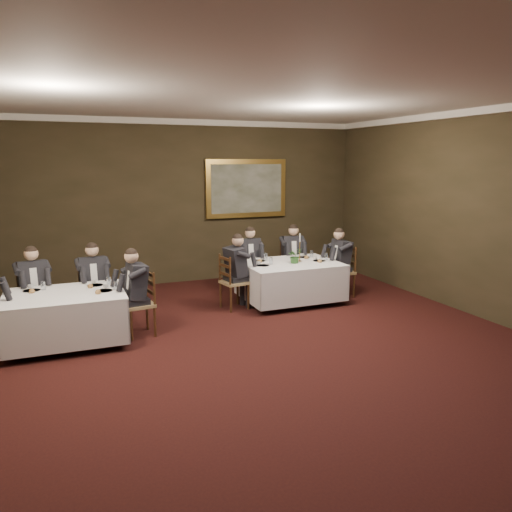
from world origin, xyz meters
TOP-DOWN VIEW (x-y plane):
  - ground at (0.00, 0.00)m, footprint 10.00×10.00m
  - ceiling at (0.00, 0.00)m, footprint 8.00×10.00m
  - back_wall at (0.00, 5.00)m, footprint 8.00×0.10m
  - crown_molding at (0.00, 0.00)m, footprint 8.00×10.00m
  - table_main at (1.40, 2.63)m, footprint 1.79×1.37m
  - table_second at (-2.59, 1.85)m, footprint 1.69×1.29m
  - chair_main_backleft at (0.92, 3.55)m, footprint 0.46×0.45m
  - diner_main_backleft at (0.92, 3.54)m, footprint 0.44×0.50m
  - chair_main_backright at (1.88, 3.55)m, footprint 0.50×0.48m
  - diner_main_backright at (1.88, 3.54)m, footprint 0.47×0.54m
  - chair_main_endleft at (0.27, 2.63)m, footprint 0.49×0.51m
  - diner_main_endleft at (0.28, 2.63)m, footprint 0.54×0.48m
  - chair_main_endright at (2.54, 2.64)m, footprint 0.43×0.45m
  - diner_main_endright at (2.52, 2.64)m, footprint 0.48×0.42m
  - chair_sec_backleft at (-3.03, 2.71)m, footprint 0.51×0.50m
  - diner_sec_backleft at (-3.03, 2.70)m, footprint 0.48×0.55m
  - chair_sec_backright at (-2.13, 2.70)m, footprint 0.47×0.45m
  - diner_sec_backright at (-2.13, 2.69)m, footprint 0.44×0.51m
  - chair_sec_endright at (-1.53, 1.84)m, footprint 0.47×0.49m
  - diner_sec_endright at (-1.54, 1.83)m, footprint 0.53×0.46m
  - centerpiece at (1.45, 2.55)m, footprint 0.33×0.30m
  - candlestick at (1.61, 2.67)m, footprint 0.08×0.08m
  - place_setting_table_main at (0.97, 3.03)m, footprint 0.33×0.31m
  - place_setting_table_second at (-2.98, 2.23)m, footprint 0.33×0.31m
  - painting at (1.40, 4.94)m, footprint 1.90×0.09m

SIDE VIEW (x-z plane):
  - ground at x=0.00m, z-range 0.00..0.00m
  - chair_main_backleft at x=0.92m, z-range -0.22..0.78m
  - chair_main_backright at x=1.88m, z-range -0.22..0.78m
  - chair_main_endleft at x=0.27m, z-range -0.22..0.78m
  - chair_main_endright at x=2.54m, z-range -0.22..0.78m
  - chair_sec_backleft at x=-3.03m, z-range -0.22..0.78m
  - chair_sec_backright at x=-2.13m, z-range -0.22..0.78m
  - chair_sec_endright at x=-1.53m, z-range -0.22..0.78m
  - table_second at x=-2.59m, z-range 0.12..0.78m
  - table_main at x=1.40m, z-range 0.12..0.78m
  - diner_main_backleft at x=0.92m, z-range -0.16..1.19m
  - diner_main_backright at x=1.88m, z-range -0.16..1.19m
  - diner_main_endleft at x=0.28m, z-range -0.16..1.19m
  - diner_main_endright at x=2.52m, z-range -0.16..1.19m
  - diner_sec_backleft at x=-3.03m, z-range -0.16..1.19m
  - diner_sec_backright at x=-2.13m, z-range -0.16..1.19m
  - diner_sec_endright at x=-1.54m, z-range -0.16..1.19m
  - place_setting_table_main at x=0.97m, z-range 0.73..0.87m
  - place_setting_table_second at x=-2.98m, z-range 0.73..0.87m
  - centerpiece at x=1.45m, z-range 0.77..1.06m
  - candlestick at x=1.61m, z-range 0.69..1.24m
  - back_wall at x=0.00m, z-range 0.00..3.50m
  - painting at x=1.40m, z-range 1.38..2.68m
  - crown_molding at x=0.00m, z-range 3.38..3.50m
  - ceiling at x=0.00m, z-range 3.45..3.55m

